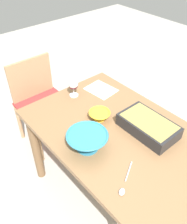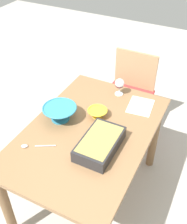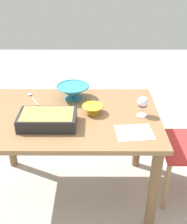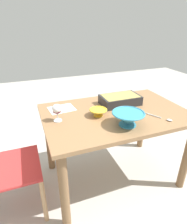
{
  "view_description": "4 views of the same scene",
  "coord_description": "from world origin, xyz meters",
  "px_view_note": "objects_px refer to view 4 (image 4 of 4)",
  "views": [
    {
      "loc": [
        0.76,
        -0.85,
        1.84
      ],
      "look_at": [
        -0.24,
        -0.02,
        0.77
      ],
      "focal_mm": 38.57,
      "sensor_mm": 36.0,
      "label": 1
    },
    {
      "loc": [
        1.28,
        0.68,
        2.08
      ],
      "look_at": [
        -0.14,
        -0.03,
        0.81
      ],
      "focal_mm": 44.94,
      "sensor_mm": 36.0,
      "label": 2
    },
    {
      "loc": [
        -0.18,
        1.69,
        1.72
      ],
      "look_at": [
        -0.18,
        0.07,
        0.81
      ],
      "focal_mm": 44.8,
      "sensor_mm": 36.0,
      "label": 3
    },
    {
      "loc": [
        -0.72,
        -1.35,
        1.47
      ],
      "look_at": [
        -0.22,
        -0.04,
        0.8
      ],
      "focal_mm": 30.47,
      "sensor_mm": 36.0,
      "label": 4
    }
  ],
  "objects_px": {
    "wine_glass": "(57,110)",
    "napkin": "(62,109)",
    "casserole_dish": "(120,99)",
    "mixing_bowl": "(98,112)",
    "dining_table": "(115,124)",
    "serving_spoon": "(164,119)",
    "small_bowl": "(128,118)"
  },
  "relations": [
    {
      "from": "small_bowl",
      "to": "napkin",
      "type": "bearing_deg",
      "value": 131.0
    },
    {
      "from": "casserole_dish",
      "to": "napkin",
      "type": "bearing_deg",
      "value": 171.1
    },
    {
      "from": "wine_glass",
      "to": "napkin",
      "type": "xyz_separation_m",
      "value": [
        0.08,
        0.21,
        -0.09
      ]
    },
    {
      "from": "wine_glass",
      "to": "casserole_dish",
      "type": "xyz_separation_m",
      "value": [
        0.63,
        0.13,
        -0.05
      ]
    },
    {
      "from": "dining_table",
      "to": "wine_glass",
      "type": "xyz_separation_m",
      "value": [
        -0.51,
        0.02,
        0.22
      ]
    },
    {
      "from": "wine_glass",
      "to": "napkin",
      "type": "height_order",
      "value": "wine_glass"
    },
    {
      "from": "small_bowl",
      "to": "serving_spoon",
      "type": "relative_size",
      "value": 1.2
    },
    {
      "from": "serving_spoon",
      "to": "wine_glass",
      "type": "bearing_deg",
      "value": 160.96
    },
    {
      "from": "mixing_bowl",
      "to": "napkin",
      "type": "bearing_deg",
      "value": 136.76
    },
    {
      "from": "mixing_bowl",
      "to": "serving_spoon",
      "type": "bearing_deg",
      "value": -27.53
    },
    {
      "from": "wine_glass",
      "to": "napkin",
      "type": "bearing_deg",
      "value": 70.23
    },
    {
      "from": "dining_table",
      "to": "napkin",
      "type": "distance_m",
      "value": 0.51
    },
    {
      "from": "wine_glass",
      "to": "serving_spoon",
      "type": "bearing_deg",
      "value": -19.04
    },
    {
      "from": "wine_glass",
      "to": "casserole_dish",
      "type": "bearing_deg",
      "value": 11.45
    },
    {
      "from": "small_bowl",
      "to": "napkin",
      "type": "relative_size",
      "value": 1.1
    },
    {
      "from": "wine_glass",
      "to": "casserole_dish",
      "type": "relative_size",
      "value": 0.39
    },
    {
      "from": "wine_glass",
      "to": "small_bowl",
      "type": "bearing_deg",
      "value": -28.09
    },
    {
      "from": "wine_glass",
      "to": "small_bowl",
      "type": "relative_size",
      "value": 0.58
    },
    {
      "from": "serving_spoon",
      "to": "napkin",
      "type": "xyz_separation_m",
      "value": [
        -0.74,
        0.5,
        -0.01
      ]
    },
    {
      "from": "serving_spoon",
      "to": "casserole_dish",
      "type": "bearing_deg",
      "value": 114.86
    },
    {
      "from": "casserole_dish",
      "to": "mixing_bowl",
      "type": "height_order",
      "value": "casserole_dish"
    },
    {
      "from": "wine_glass",
      "to": "serving_spoon",
      "type": "distance_m",
      "value": 0.87
    },
    {
      "from": "dining_table",
      "to": "wine_glass",
      "type": "height_order",
      "value": "wine_glass"
    },
    {
      "from": "dining_table",
      "to": "small_bowl",
      "type": "relative_size",
      "value": 5.07
    },
    {
      "from": "casserole_dish",
      "to": "napkin",
      "type": "relative_size",
      "value": 1.63
    },
    {
      "from": "dining_table",
      "to": "serving_spoon",
      "type": "height_order",
      "value": "serving_spoon"
    },
    {
      "from": "small_bowl",
      "to": "mixing_bowl",
      "type": "bearing_deg",
      "value": 123.45
    },
    {
      "from": "small_bowl",
      "to": "wine_glass",
      "type": "bearing_deg",
      "value": 151.91
    },
    {
      "from": "serving_spoon",
      "to": "small_bowl",
      "type": "bearing_deg",
      "value": 176.34
    },
    {
      "from": "casserole_dish",
      "to": "wine_glass",
      "type": "bearing_deg",
      "value": -168.55
    },
    {
      "from": "casserole_dish",
      "to": "napkin",
      "type": "distance_m",
      "value": 0.56
    },
    {
      "from": "wine_glass",
      "to": "serving_spoon",
      "type": "height_order",
      "value": "wine_glass"
    }
  ]
}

